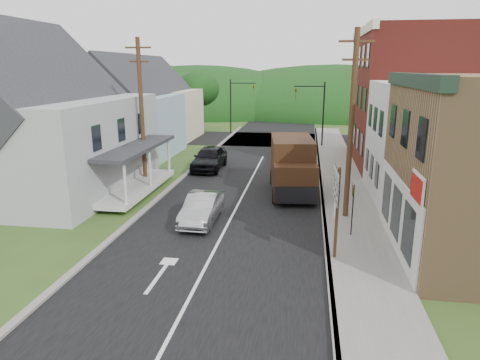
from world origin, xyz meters
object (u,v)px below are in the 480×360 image
at_px(silver_sedan, 202,208).
at_px(route_sign_cluster, 336,200).
at_px(warning_sign, 353,201).
at_px(delivery_van, 292,166).
at_px(dark_sedan, 209,158).

height_order(silver_sedan, route_sign_cluster, route_sign_cluster).
height_order(route_sign_cluster, warning_sign, route_sign_cluster).
xyz_separation_m(delivery_van, route_sign_cluster, (1.96, -8.96, 0.80)).
distance_m(dark_sedan, delivery_van, 8.18).
bearing_deg(route_sign_cluster, warning_sign, 68.91).
bearing_deg(warning_sign, route_sign_cluster, -105.93).
bearing_deg(route_sign_cluster, silver_sedan, 149.57).
bearing_deg(delivery_van, dark_sedan, 133.09).
bearing_deg(route_sign_cluster, dark_sedan, 118.61).
relative_size(silver_sedan, route_sign_cluster, 1.16).
distance_m(route_sign_cluster, warning_sign, 2.67).
height_order(silver_sedan, delivery_van, delivery_van).
height_order(silver_sedan, dark_sedan, dark_sedan).
xyz_separation_m(dark_sedan, route_sign_cluster, (8.17, -14.23, 1.61)).
xyz_separation_m(delivery_van, warning_sign, (2.83, -6.56, 0.05)).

